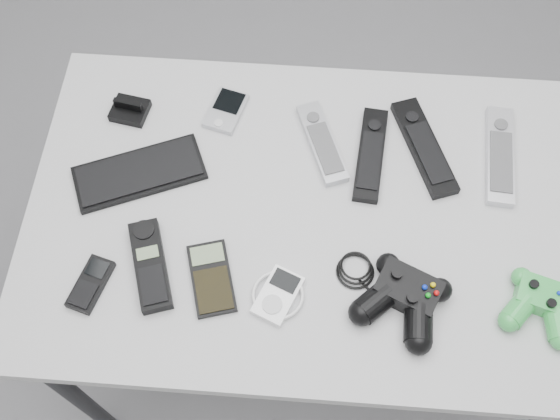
# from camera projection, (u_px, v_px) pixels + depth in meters

# --- Properties ---
(floor) EXTENTS (3.50, 3.50, 0.00)m
(floor) POSITION_uv_depth(u_px,v_px,m) (328.00, 351.00, 1.95)
(floor) COLOR slate
(floor) RESTS_ON ground
(desk) EXTENTS (1.14, 0.73, 0.77)m
(desk) POSITION_uv_depth(u_px,v_px,m) (312.00, 226.00, 1.36)
(desk) COLOR #ABACAE
(desk) RESTS_ON floor
(pda_keyboard) EXTENTS (0.28, 0.20, 0.02)m
(pda_keyboard) POSITION_uv_depth(u_px,v_px,m) (139.00, 173.00, 1.33)
(pda_keyboard) COLOR black
(pda_keyboard) RESTS_ON desk
(dock_bracket) EXTENTS (0.09, 0.08, 0.04)m
(dock_bracket) POSITION_uv_depth(u_px,v_px,m) (129.00, 108.00, 1.40)
(dock_bracket) COLOR black
(dock_bracket) RESTS_ON desk
(pda) EXTENTS (0.09, 0.12, 0.02)m
(pda) POSITION_uv_depth(u_px,v_px,m) (226.00, 110.00, 1.41)
(pda) COLOR #ACADB3
(pda) RESTS_ON desk
(remote_silver_a) EXTENTS (0.12, 0.21, 0.02)m
(remote_silver_a) POSITION_uv_depth(u_px,v_px,m) (322.00, 142.00, 1.36)
(remote_silver_a) COLOR #ACADB3
(remote_silver_a) RESTS_ON desk
(remote_black_a) EXTENTS (0.07, 0.23, 0.02)m
(remote_black_a) POSITION_uv_depth(u_px,v_px,m) (371.00, 154.00, 1.35)
(remote_black_a) COLOR black
(remote_black_a) RESTS_ON desk
(remote_black_b) EXTENTS (0.14, 0.24, 0.02)m
(remote_black_b) POSITION_uv_depth(u_px,v_px,m) (424.00, 147.00, 1.36)
(remote_black_b) COLOR black
(remote_black_b) RESTS_ON desk
(remote_silver_b) EXTENTS (0.07, 0.24, 0.02)m
(remote_silver_b) POSITION_uv_depth(u_px,v_px,m) (500.00, 155.00, 1.35)
(remote_silver_b) COLOR #BCBBC3
(remote_silver_b) RESTS_ON desk
(mobile_phone) EXTENTS (0.08, 0.12, 0.02)m
(mobile_phone) POSITION_uv_depth(u_px,v_px,m) (90.00, 284.00, 1.22)
(mobile_phone) COLOR black
(mobile_phone) RESTS_ON desk
(cordless_handset) EXTENTS (0.11, 0.19, 0.03)m
(cordless_handset) POSITION_uv_depth(u_px,v_px,m) (150.00, 265.00, 1.23)
(cordless_handset) COLOR black
(cordless_handset) RESTS_ON desk
(calculator) EXTENTS (0.11, 0.16, 0.01)m
(calculator) POSITION_uv_depth(u_px,v_px,m) (211.00, 278.00, 1.23)
(calculator) COLOR black
(calculator) RESTS_ON desk
(mp3_player) EXTENTS (0.13, 0.13, 0.02)m
(mp3_player) POSITION_uv_depth(u_px,v_px,m) (278.00, 295.00, 1.21)
(mp3_player) COLOR white
(mp3_player) RESTS_ON desk
(controller_black) EXTENTS (0.32, 0.27, 0.05)m
(controller_black) POSITION_uv_depth(u_px,v_px,m) (404.00, 297.00, 1.19)
(controller_black) COLOR black
(controller_black) RESTS_ON desk
(controller_green) EXTENTS (0.17, 0.18, 0.05)m
(controller_green) POSITION_uv_depth(u_px,v_px,m) (542.00, 303.00, 1.19)
(controller_green) COLOR green
(controller_green) RESTS_ON desk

